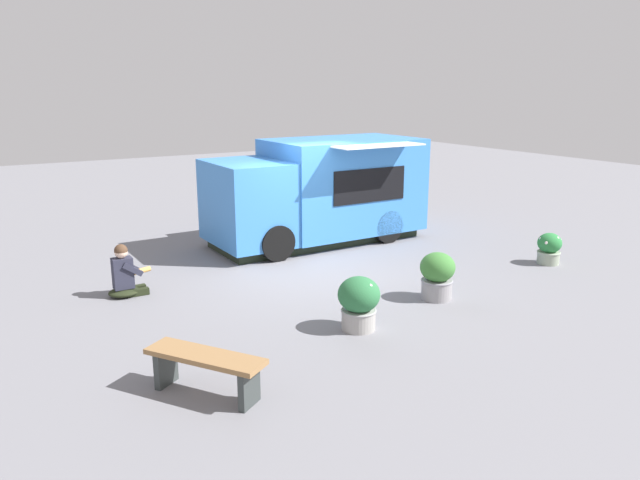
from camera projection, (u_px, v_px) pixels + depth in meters
name	position (u px, v px, depth m)	size (l,w,h in m)	color
ground_plane	(319.00, 265.00, 11.88)	(40.00, 40.00, 0.00)	slate
food_truck	(319.00, 193.00, 13.46)	(4.78, 2.69, 2.26)	#3B83DA
person_customer	(125.00, 276.00, 10.05)	(0.74, 0.45, 0.89)	black
planter_flowering_near	(549.00, 248.00, 11.88)	(0.46, 0.46, 0.62)	#929F88
planter_flowering_far	(359.00, 302.00, 8.64)	(0.61, 0.61, 0.79)	#9D9A96
planter_flowering_side	(437.00, 275.00, 9.89)	(0.57, 0.57, 0.79)	gray
plaza_bench	(205.00, 365.00, 6.80)	(1.12, 1.41, 0.50)	olive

